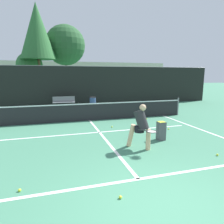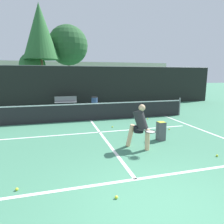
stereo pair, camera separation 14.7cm
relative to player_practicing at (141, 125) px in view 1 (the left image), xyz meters
The scene contains 23 objects.
ground_plane 3.20m from the player_practicing, 106.71° to the right, with size 100.00×100.00×0.00m, color #427F60.
court_baseline_near 2.22m from the player_practicing, 115.47° to the right, with size 11.00×0.10×0.01m, color white.
court_service_line 2.55m from the player_practicing, 111.58° to the left, with size 8.25×0.10×0.01m, color white.
court_center_mark 1.82m from the player_practicing, 122.99° to the left, with size 0.10×6.48×0.01m, color white.
court_sideline_right 3.95m from the player_practicing, 20.76° to the left, with size 0.10×7.48×0.01m, color white.
net 4.71m from the player_practicing, 100.93° to the left, with size 11.09×0.09×1.07m.
fence_back 10.15m from the player_practicing, 95.05° to the left, with size 24.00×0.06×3.13m.
player_practicing is the anchor object (origin of this frame).
tennis_ball_scattered_0 3.01m from the player_practicing, 122.07° to the right, with size 0.07×0.07×0.07m, color #D1E033.
tennis_ball_scattered_1 4.68m from the player_practicing, 61.13° to the left, with size 0.07×0.07×0.07m, color #D1E033.
tennis_ball_scattered_2 2.50m from the player_practicing, 32.41° to the right, with size 0.07×0.07×0.07m, color #D1E033.
tennis_ball_scattered_3 3.95m from the player_practicing, 155.17° to the right, with size 0.07×0.07×0.07m, color #D1E033.
tennis_ball_scattered_4 2.99m from the player_practicing, 60.83° to the left, with size 0.07×0.07×0.07m, color #D1E033.
tennis_ball_scattered_5 2.97m from the player_practicing, 92.94° to the left, with size 0.07×0.07×0.07m, color #D1E033.
tennis_ball_scattered_6 2.94m from the player_practicing, 38.83° to the left, with size 0.07×0.07×0.07m, color #D1E033.
ball_hopper 1.35m from the player_practicing, 27.92° to the left, with size 0.28×0.28×0.71m.
courtside_bench 9.47m from the player_practicing, 102.15° to the left, with size 1.64×0.48×0.86m.
trash_bin 8.99m from the player_practicing, 89.13° to the left, with size 0.49×0.49×0.79m.
parked_car 14.57m from the player_practicing, 106.40° to the left, with size 1.69×4.03×1.49m.
tree_west 18.88m from the player_practicing, 102.97° to the left, with size 3.68×3.68×9.81m.
tree_mid 20.19m from the player_practicing, 93.06° to the left, with size 4.71×4.71×8.28m.
tree_east 19.15m from the player_practicing, 105.50° to the left, with size 2.79×2.79×4.90m.
building_far 29.04m from the player_practicing, 91.76° to the left, with size 36.00×2.40×4.58m, color beige.
Camera 1 is at (-1.84, -2.91, 2.44)m, focal length 32.00 mm.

